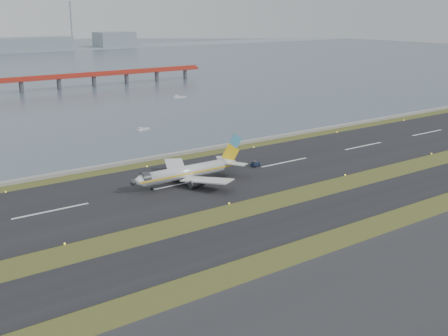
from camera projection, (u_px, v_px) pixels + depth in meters
The scene contains 10 objects.
ground at pixel (247, 212), 142.71m from camera, with size 1000.00×1000.00×0.00m, color #3D4A1A.
apron_strip at pixel (438, 298), 99.99m from camera, with size 1000.00×50.00×0.10m, color #29292B.
taxiway_strip at pixel (278, 226), 133.38m from camera, with size 1000.00×18.00×0.10m, color black.
runway_strip at pixel (184, 184), 166.00m from camera, with size 1000.00×45.00×0.10m, color black.
seawall at pixel (136, 161), 189.17m from camera, with size 1000.00×2.50×1.00m, color #989893.
red_pier at pixel (21, 81), 346.24m from camera, with size 260.00×5.00×10.20m.
airliner at pixel (189, 172), 165.90m from camera, with size 38.52×32.89×12.80m.
pushback_tug at pixel (255, 164), 183.78m from camera, with size 3.23×2.20×1.92m.
workboat_near at pixel (143, 129), 238.69m from camera, with size 6.37×3.08×1.48m.
workboat_far at pixel (179, 97), 325.99m from camera, with size 8.11×3.79×1.89m.
Camera 1 is at (-83.91, -104.95, 49.72)m, focal length 45.00 mm.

